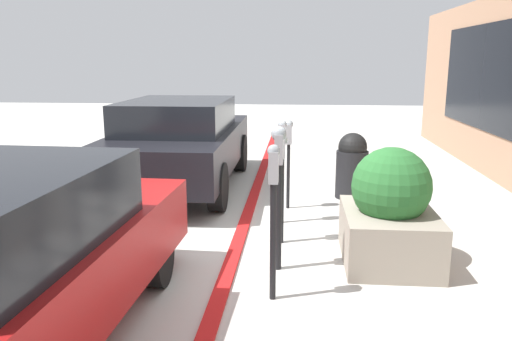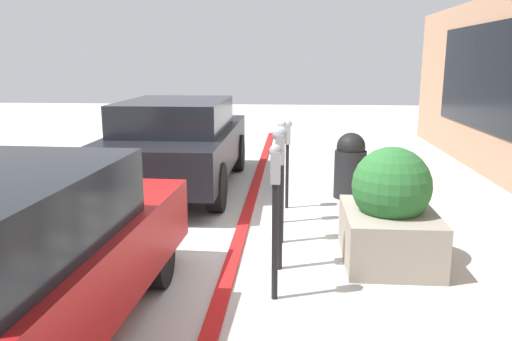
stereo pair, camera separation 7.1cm
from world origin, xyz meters
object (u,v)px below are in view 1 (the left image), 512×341
object	(u,v)px
parking_meter_farthest	(289,144)
parked_car_middle	(180,141)
parking_meter_second	(279,175)
parking_meter_middle	(281,171)
parked_car_front	(2,264)
planter_box	(390,213)
parking_meter_nearest	(273,198)
parking_meter_fourth	(282,154)
trash_bin	(352,166)

from	to	relation	value
parking_meter_farthest	parked_car_middle	bearing A→B (deg)	59.52
parking_meter_second	parking_meter_middle	distance (m)	0.84
parked_car_front	parking_meter_farthest	bearing A→B (deg)	-23.97
parking_meter_middle	planter_box	xyz separation A→B (m)	(-0.49, -1.25, -0.36)
parking_meter_nearest	parking_meter_farthest	size ratio (longest dim) A/B	1.10
parking_meter_second	parked_car_middle	xyz separation A→B (m)	(3.50, 1.91, -0.22)
parking_meter_nearest	parked_car_middle	bearing A→B (deg)	24.14
parking_meter_fourth	planter_box	size ratio (longest dim) A/B	1.10
parking_meter_middle	parked_car_front	bearing A→B (deg)	143.32
parked_car_middle	trash_bin	xyz separation A→B (m)	(-0.44, -3.01, -0.30)
parking_meter_middle	parking_meter_farthest	world-z (taller)	parking_meter_middle
parking_meter_nearest	parking_meter_middle	distance (m)	1.54
parking_meter_fourth	parking_meter_farthest	bearing A→B (deg)	-5.87
parking_meter_fourth	parking_meter_second	bearing A→B (deg)	-179.39
parking_meter_farthest	parking_meter_fourth	bearing A→B (deg)	174.13
parking_meter_middle	parking_meter_fourth	size ratio (longest dim) A/B	0.96
parking_meter_nearest	parking_meter_middle	world-z (taller)	parking_meter_nearest
parking_meter_second	trash_bin	bearing A→B (deg)	-19.79
parking_meter_nearest	planter_box	xyz separation A→B (m)	(1.05, -1.27, -0.45)
parking_meter_fourth	parked_car_middle	size ratio (longest dim) A/B	0.32
parking_meter_second	parked_car_middle	bearing A→B (deg)	28.60
parking_meter_nearest	parking_meter_fourth	bearing A→B (deg)	-0.03
trash_bin	parking_meter_fourth	bearing A→B (deg)	142.15
parked_car_middle	trash_bin	size ratio (longest dim) A/B	4.24
parked_car_middle	parking_meter_second	bearing A→B (deg)	-151.78
parking_meter_fourth	planter_box	bearing A→B (deg)	-135.48
planter_box	parked_car_front	world-z (taller)	parked_car_front
parking_meter_middle	parking_meter_farthest	distance (m)	1.52
parking_meter_second	parked_car_front	xyz separation A→B (m)	(-1.86, 2.00, -0.29)
parking_meter_farthest	parked_car_middle	world-z (taller)	parked_car_middle
parking_meter_middle	parking_meter_fourth	world-z (taller)	parking_meter_fourth
parking_meter_middle	trash_bin	bearing A→B (deg)	-26.23
parking_meter_farthest	parked_car_front	size ratio (longest dim) A/B	0.33
parking_meter_fourth	trash_bin	size ratio (longest dim) A/B	1.33
planter_box	trash_bin	distance (m)	2.74
parking_meter_farthest	planter_box	bearing A→B (deg)	-149.28
planter_box	parked_car_front	size ratio (longest dim) A/B	0.31
parking_meter_middle	trash_bin	xyz separation A→B (m)	(2.24, -1.10, -0.39)
parking_meter_nearest	parking_meter_fourth	world-z (taller)	parking_meter_nearest
parked_car_middle	trash_bin	bearing A→B (deg)	-98.61
parking_meter_farthest	parking_meter_middle	bearing A→B (deg)	177.83
parked_car_middle	trash_bin	distance (m)	3.06
planter_box	parked_car_middle	bearing A→B (deg)	44.93
planter_box	trash_bin	world-z (taller)	planter_box
parking_meter_nearest	parking_meter_middle	xyz separation A→B (m)	(1.54, -0.02, -0.08)
parking_meter_fourth	parked_car_front	world-z (taller)	parked_car_front
parked_car_middle	parking_meter_nearest	bearing A→B (deg)	-156.24
parking_meter_second	parking_meter_farthest	size ratio (longest dim) A/B	1.15
parking_meter_farthest	parked_car_front	bearing A→B (deg)	153.92
parking_meter_nearest	parking_meter_fourth	distance (m)	2.34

